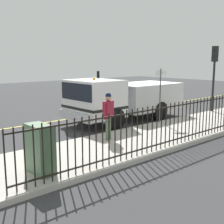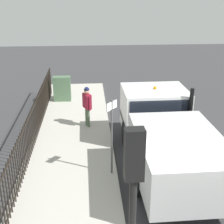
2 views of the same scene
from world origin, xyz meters
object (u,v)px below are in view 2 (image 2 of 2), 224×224
(work_truck, at_px, (164,130))
(street_sign, at_px, (112,129))
(traffic_light_near, at_px, (133,189))
(utility_cabinet, at_px, (62,89))
(worker_standing, at_px, (87,102))

(work_truck, distance_m, street_sign, 2.04)
(traffic_light_near, relative_size, utility_cabinet, 2.83)
(work_truck, height_order, traffic_light_near, traffic_light_near)
(work_truck, bearing_deg, street_sign, -157.81)
(utility_cabinet, distance_m, street_sign, 7.55)
(street_sign, bearing_deg, worker_standing, -78.76)
(work_truck, xyz_separation_m, street_sign, (1.83, 0.78, 0.46))
(worker_standing, bearing_deg, work_truck, 17.37)
(traffic_light_near, bearing_deg, worker_standing, 92.65)
(street_sign, bearing_deg, work_truck, -156.96)
(traffic_light_near, xyz_separation_m, utility_cabinet, (2.05, -11.80, -1.95))
(work_truck, bearing_deg, worker_standing, 129.77)
(worker_standing, height_order, utility_cabinet, worker_standing)
(worker_standing, height_order, traffic_light_near, traffic_light_near)
(work_truck, relative_size, utility_cabinet, 5.02)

